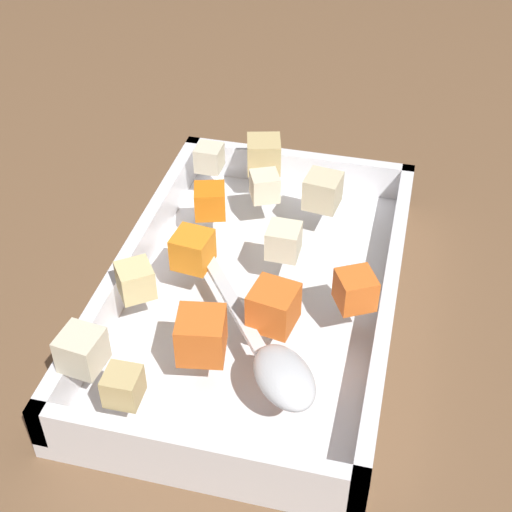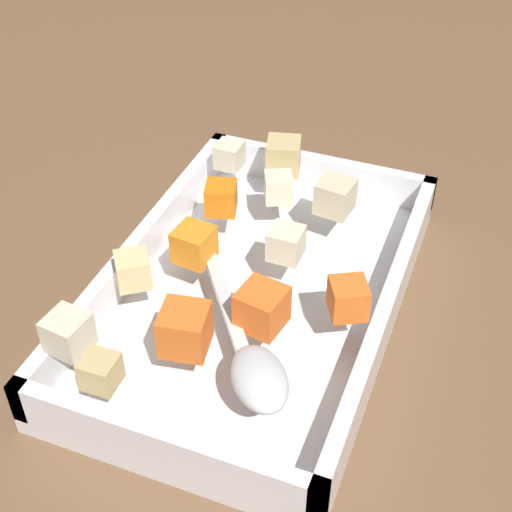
# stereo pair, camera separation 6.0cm
# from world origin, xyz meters

# --- Properties ---
(ground_plane) EXTENTS (4.00, 4.00, 0.00)m
(ground_plane) POSITION_xyz_m (0.00, 0.00, 0.00)
(ground_plane) COLOR brown
(baking_dish) EXTENTS (0.37, 0.23, 0.05)m
(baking_dish) POSITION_xyz_m (0.01, -0.02, 0.01)
(baking_dish) COLOR silver
(baking_dish) RESTS_ON ground_plane
(carrot_chunk_corner_nw) EXTENTS (0.03, 0.03, 0.03)m
(carrot_chunk_corner_nw) POSITION_xyz_m (-0.00, 0.04, 0.06)
(carrot_chunk_corner_nw) COLOR orange
(carrot_chunk_corner_nw) RESTS_ON baking_dish
(carrot_chunk_far_right) EXTENTS (0.04, 0.04, 0.03)m
(carrot_chunk_far_right) POSITION_xyz_m (-0.05, -0.04, 0.07)
(carrot_chunk_far_right) COLOR orange
(carrot_chunk_far_right) RESTS_ON baking_dish
(carrot_chunk_far_left) EXTENTS (0.04, 0.04, 0.03)m
(carrot_chunk_far_left) POSITION_xyz_m (-0.02, -0.10, 0.06)
(carrot_chunk_far_left) COLOR orange
(carrot_chunk_far_left) RESTS_ON baking_dish
(carrot_chunk_heap_top) EXTENTS (0.04, 0.04, 0.03)m
(carrot_chunk_heap_top) POSITION_xyz_m (-0.09, -0.00, 0.07)
(carrot_chunk_heap_top) COLOR orange
(carrot_chunk_heap_top) RESTS_ON baking_dish
(carrot_chunk_corner_sw) EXTENTS (0.03, 0.03, 0.03)m
(carrot_chunk_corner_sw) POSITION_xyz_m (0.07, 0.04, 0.06)
(carrot_chunk_corner_sw) COLOR orange
(carrot_chunk_corner_sw) RESTS_ON baking_dish
(potato_chunk_rim_edge) EXTENTS (0.03, 0.03, 0.03)m
(potato_chunk_rim_edge) POSITION_xyz_m (0.11, -0.05, 0.07)
(potato_chunk_rim_edge) COLOR beige
(potato_chunk_rim_edge) RESTS_ON baking_dish
(potato_chunk_mid_right) EXTENTS (0.03, 0.03, 0.03)m
(potato_chunk_mid_right) POSITION_xyz_m (0.03, -0.03, 0.06)
(potato_chunk_mid_right) COLOR beige
(potato_chunk_mid_right) RESTS_ON baking_dish
(potato_chunk_mid_left) EXTENTS (0.04, 0.04, 0.03)m
(potato_chunk_mid_left) POSITION_xyz_m (-0.04, 0.07, 0.06)
(potato_chunk_mid_left) COLOR #E0CC89
(potato_chunk_mid_left) RESTS_ON baking_dish
(potato_chunk_corner_ne) EXTENTS (0.03, 0.03, 0.02)m
(potato_chunk_corner_ne) POSITION_xyz_m (0.11, 0.00, 0.06)
(potato_chunk_corner_ne) COLOR beige
(potato_chunk_corner_ne) RESTS_ON baking_dish
(potato_chunk_back_center) EXTENTS (0.04, 0.04, 0.03)m
(potato_chunk_back_center) POSITION_xyz_m (0.15, 0.01, 0.07)
(potato_chunk_back_center) COLOR tan
(potato_chunk_back_center) RESTS_ON baking_dish
(potato_chunk_corner_se) EXTENTS (0.02, 0.02, 0.02)m
(potato_chunk_corner_se) POSITION_xyz_m (-0.14, 0.04, 0.06)
(potato_chunk_corner_se) COLOR tan
(potato_chunk_corner_se) RESTS_ON baking_dish
(parsnip_chunk_under_handle) EXTENTS (0.02, 0.02, 0.02)m
(parsnip_chunk_under_handle) POSITION_xyz_m (0.14, 0.06, 0.06)
(parsnip_chunk_under_handle) COLOR beige
(parsnip_chunk_under_handle) RESTS_ON baking_dish
(parsnip_chunk_heap_side) EXTENTS (0.03, 0.03, 0.03)m
(parsnip_chunk_heap_side) POSITION_xyz_m (-0.12, 0.08, 0.06)
(parsnip_chunk_heap_side) COLOR beige
(parsnip_chunk_heap_side) RESTS_ON baking_dish
(serving_spoon) EXTENTS (0.18, 0.14, 0.02)m
(serving_spoon) POSITION_xyz_m (-0.10, -0.06, 0.06)
(serving_spoon) COLOR silver
(serving_spoon) RESTS_ON baking_dish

